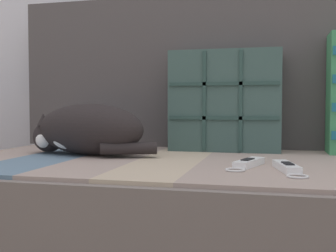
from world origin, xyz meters
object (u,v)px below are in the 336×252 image
Objects in this scene: sleeping_cat at (85,131)px; game_remote_far at (248,163)px; throw_pillow_quilted at (225,101)px; game_remote_near at (287,168)px; couch at (236,222)px.

sleeping_cat reaches higher than game_remote_far.
throw_pillow_quilted reaches higher than game_remote_near.
game_remote_near is (0.14, -0.20, 0.20)m from couch.
couch is at bearing 125.39° from game_remote_near.
couch is 0.44m from throw_pillow_quilted.
throw_pillow_quilted is (-0.06, 0.24, 0.36)m from couch.
game_remote_far is (0.04, -0.14, 0.20)m from couch.
couch is 4.68× the size of throw_pillow_quilted.
throw_pillow_quilted is 0.49m from sleeping_cat.
game_remote_far is (0.53, -0.14, -0.07)m from sleeping_cat.
game_remote_near is at bearing -54.61° from couch.
sleeping_cat is at bearing 164.72° from game_remote_far.
couch is 0.55m from sleeping_cat.
game_remote_near is 0.11m from game_remote_far.
game_remote_far is (0.10, -0.38, -0.17)m from throw_pillow_quilted.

